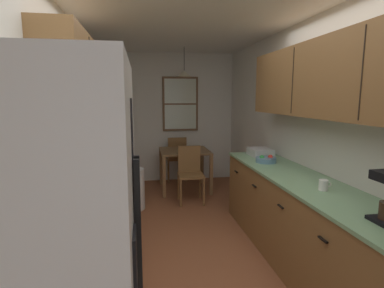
{
  "coord_description": "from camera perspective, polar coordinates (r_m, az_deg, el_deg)",
  "views": [
    {
      "loc": [
        -0.56,
        -2.45,
        1.7
      ],
      "look_at": [
        0.08,
        1.3,
        1.1
      ],
      "focal_mm": 28.26,
      "sensor_mm": 36.0,
      "label": 1
    }
  ],
  "objects": [
    {
      "name": "dining_chair_far",
      "position": [
        6.12,
        -2.96,
        -2.36
      ],
      "size": [
        0.42,
        0.42,
        0.9
      ],
      "color": "brown",
      "rests_on": "ground"
    },
    {
      "name": "dining_chair_near",
      "position": [
        4.92,
        -0.34,
        -5.16
      ],
      "size": [
        0.41,
        0.41,
        0.9
      ],
      "color": "brown",
      "rests_on": "ground"
    },
    {
      "name": "ground_plane",
      "position": [
        3.89,
        -0.45,
        -16.97
      ],
      "size": [
        12.0,
        12.0,
        0.0
      ],
      "primitive_type": "plane",
      "color": "brown"
    },
    {
      "name": "mug_by_coffeemaker",
      "position": [
        2.85,
        23.58,
        -7.12
      ],
      "size": [
        0.11,
        0.08,
        0.09
      ],
      "color": "white",
      "rests_on": "counter_right"
    },
    {
      "name": "counter_right",
      "position": [
        3.18,
        21.4,
        -14.81
      ],
      "size": [
        0.64,
        3.31,
        0.9
      ],
      "color": "brown",
      "rests_on": "ground"
    },
    {
      "name": "dish_rack",
      "position": [
        4.22,
        12.76,
        -1.5
      ],
      "size": [
        0.28,
        0.34,
        0.1
      ],
      "primitive_type": "cube",
      "color": "silver",
      "rests_on": "counter_right"
    },
    {
      "name": "dining_table",
      "position": [
        5.5,
        -1.41,
        -2.35
      ],
      "size": [
        0.87,
        0.84,
        0.74
      ],
      "color": "brown",
      "rests_on": "ground"
    },
    {
      "name": "refrigerator",
      "position": [
        1.5,
        -25.29,
        -23.11
      ],
      "size": [
        0.73,
        0.8,
        1.84
      ],
      "color": "white",
      "rests_on": "ground"
    },
    {
      "name": "microwave_over_range",
      "position": [
        2.05,
        -25.5,
        7.53
      ],
      "size": [
        0.39,
        0.56,
        0.34
      ],
      "color": "white"
    },
    {
      "name": "upper_cabinets_left",
      "position": [
        3.17,
        -20.67,
        11.7
      ],
      "size": [
        0.33,
        1.81,
        0.71
      ],
      "color": "brown"
    },
    {
      "name": "ceiling_slab",
      "position": [
        3.61,
        -0.5,
        23.26
      ],
      "size": [
        4.4,
        9.0,
        0.08
      ],
      "primitive_type": "cube",
      "color": "white"
    },
    {
      "name": "wall_back",
      "position": [
        6.14,
        -4.43,
        4.96
      ],
      "size": [
        4.4,
        0.1,
        2.55
      ],
      "primitive_type": "cube",
      "color": "silver",
      "rests_on": "ground"
    },
    {
      "name": "fruit_bowl",
      "position": [
        3.82,
        13.78,
        -2.84
      ],
      "size": [
        0.25,
        0.25,
        0.09
      ],
      "color": "#597F9E",
      "rests_on": "counter_right"
    },
    {
      "name": "back_window",
      "position": [
        6.08,
        -2.22,
        7.55
      ],
      "size": [
        0.71,
        0.05,
        1.07
      ],
      "color": "brown"
    },
    {
      "name": "wall_right",
      "position": [
        3.97,
        19.19,
        2.32
      ],
      "size": [
        0.1,
        9.0,
        2.55
      ],
      "primitive_type": "cube",
      "color": "silver",
      "rests_on": "ground"
    },
    {
      "name": "table_serving_bowl",
      "position": [
        5.43,
        -1.49,
        -0.9
      ],
      "size": [
        0.18,
        0.18,
        0.06
      ],
      "primitive_type": "cylinder",
      "color": "#4C7299",
      "rests_on": "dining_table"
    },
    {
      "name": "trash_bin",
      "position": [
        4.71,
        -11.06,
        -8.36
      ],
      "size": [
        0.35,
        0.35,
        0.62
      ],
      "primitive_type": "cylinder",
      "color": "white",
      "rests_on": "ground"
    },
    {
      "name": "counter_left",
      "position": [
        3.43,
        -16.81,
        -12.79
      ],
      "size": [
        0.64,
        1.73,
        0.9
      ],
      "color": "brown",
      "rests_on": "ground"
    },
    {
      "name": "storage_canister",
      "position": [
        2.67,
        -18.98,
        -6.78
      ],
      "size": [
        0.13,
        0.13,
        0.19
      ],
      "color": "#265999",
      "rests_on": "counter_left"
    },
    {
      "name": "pendant_light",
      "position": [
        5.41,
        -1.47,
        13.15
      ],
      "size": [
        0.24,
        0.24,
        0.51
      ],
      "color": "black"
    },
    {
      "name": "dish_towel",
      "position": [
        2.45,
        -11.06,
        -20.52
      ],
      "size": [
        0.02,
        0.16,
        0.24
      ],
      "primitive_type": "cube",
      "color": "silver"
    },
    {
      "name": "upper_cabinets_right",
      "position": [
        2.96,
        25.84,
        11.14
      ],
      "size": [
        0.33,
        2.99,
        0.71
      ],
      "color": "brown"
    },
    {
      "name": "stove_range",
      "position": [
        2.36,
        -20.5,
        -22.92
      ],
      "size": [
        0.66,
        0.65,
        1.1
      ],
      "color": "silver",
      "rests_on": "ground"
    },
    {
      "name": "wall_left",
      "position": [
        3.57,
        -22.42,
        1.46
      ],
      "size": [
        0.1,
        9.0,
        2.55
      ],
      "primitive_type": "cube",
      "color": "silver",
      "rests_on": "ground"
    }
  ]
}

